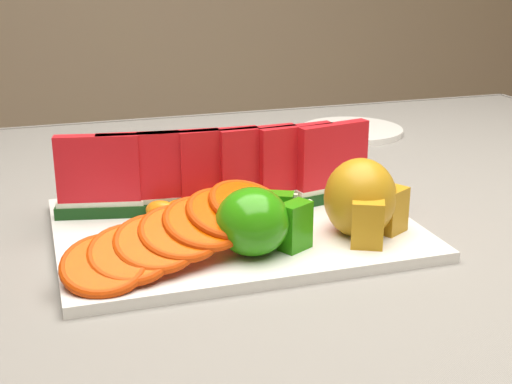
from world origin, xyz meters
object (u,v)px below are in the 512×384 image
at_px(apple_cluster, 258,221).
at_px(side_plate, 351,131).
at_px(platter, 235,228).
at_px(pear_cluster, 363,200).

xyz_separation_m(apple_cluster, side_plate, (0.32, 0.47, -0.04)).
bearing_deg(side_plate, platter, -130.10).
bearing_deg(side_plate, apple_cluster, -124.64).
distance_m(platter, apple_cluster, 0.09).
relative_size(platter, apple_cluster, 3.76).
relative_size(apple_cluster, side_plate, 0.45).
bearing_deg(apple_cluster, platter, 91.58).
bearing_deg(side_plate, pear_cluster, -113.75).
bearing_deg(pear_cluster, platter, 150.86).
relative_size(pear_cluster, side_plate, 0.43).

